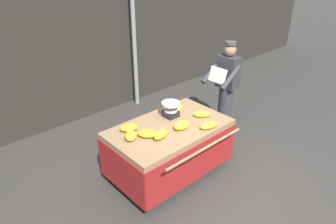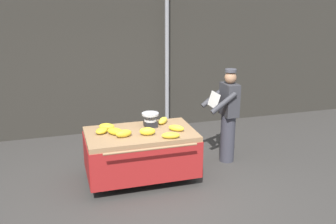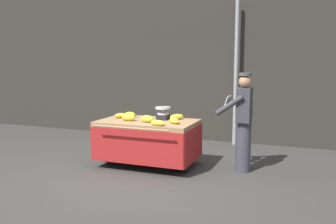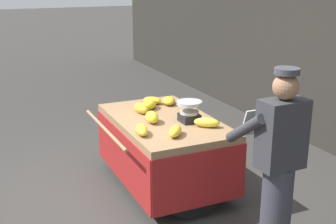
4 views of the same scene
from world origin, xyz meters
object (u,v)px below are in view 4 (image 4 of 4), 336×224
Objects in this scene: weighing_scale at (189,112)px; banana_bunch_5 at (207,123)px; banana_bunch_0 at (152,100)px; banana_bunch_2 at (152,117)px; banana_bunch_3 at (142,130)px; banana_bunch_4 at (149,105)px; banana_bunch_6 at (141,108)px; vendor_person at (278,167)px; banana_bunch_1 at (175,131)px; banana_bunch_7 at (169,101)px; banana_cart at (164,137)px.

banana_bunch_5 is (0.24, 0.09, -0.07)m from weighing_scale.
banana_bunch_0 is 0.73m from banana_bunch_2.
banana_bunch_3 is 1.01× the size of banana_bunch_4.
banana_bunch_6 is (0.30, -0.27, 0.01)m from banana_bunch_0.
vendor_person reaches higher than banana_bunch_6.
banana_bunch_4 reaches higher than banana_bunch_1.
banana_bunch_1 is at bearing -11.31° from banana_bunch_0.
banana_bunch_7 is 0.15× the size of vendor_person.
banana_bunch_3 is 1.12m from banana_bunch_7.
banana_cart is 7.12× the size of banana_bunch_2.
vendor_person is (1.97, 0.45, -0.03)m from banana_bunch_6.
banana_bunch_4 is 0.32m from banana_bunch_7.
banana_bunch_4 is 0.92m from banana_bunch_5.
vendor_person is (1.45, 0.09, -0.09)m from weighing_scale.
banana_bunch_2 is at bearing 141.69° from banana_bunch_3.
weighing_scale is 1.00× the size of banana_bunch_5.
banana_cart is at bearing -147.34° from banana_bunch_5.
weighing_scale reaches higher than banana_bunch_5.
banana_cart is 0.44m from banana_bunch_6.
banana_bunch_1 is 1.18m from vendor_person.
banana_bunch_6 is at bearing -166.99° from vendor_person.
banana_bunch_1 is at bearing -21.42° from banana_bunch_7.
banana_bunch_2 is (0.67, -0.28, 0.02)m from banana_bunch_0.
banana_bunch_4 reaches higher than banana_bunch_7.
banana_bunch_7 is (-0.96, -0.01, -0.00)m from banana_bunch_5.
banana_bunch_3 is 0.16× the size of vendor_person.
weighing_scale is at bearing 104.31° from banana_bunch_3.
banana_bunch_2 is at bearing -163.53° from vendor_person.
banana_bunch_5 is 0.96m from banana_bunch_7.
banana_bunch_1 reaches higher than banana_bunch_7.
banana_cart is 6.84× the size of banana_bunch_7.
banana_bunch_1 is at bearing -6.49° from banana_bunch_4.
banana_bunch_5 is at bearing 10.11° from banana_bunch_0.
banana_bunch_3 is 0.88m from banana_bunch_4.
banana_cart is at bearing -9.82° from banana_bunch_0.
banana_bunch_3 is at bearing -122.13° from banana_bunch_1.
banana_cart is 0.45m from weighing_scale.
banana_bunch_1 is at bearing 5.96° from banana_bunch_2.
banana_bunch_2 is 0.89× the size of banana_bunch_4.
banana_bunch_3 is at bearing -151.08° from vendor_person.
weighing_scale reaches higher than banana_bunch_3.
banana_cart is 6.71× the size of banana_bunch_1.
banana_bunch_2 is at bearing -110.63° from weighing_scale.
banana_bunch_2 reaches higher than banana_bunch_7.
banana_bunch_3 is (0.38, -0.42, 0.27)m from banana_cart.
banana_cart is 6.31× the size of banana_bunch_4.
weighing_scale is 1.18× the size of banana_bunch_0.
banana_cart is 0.35m from banana_bunch_2.
banana_bunch_6 is 2.02m from vendor_person.
banana_bunch_1 is (0.56, -0.13, 0.27)m from banana_cart.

